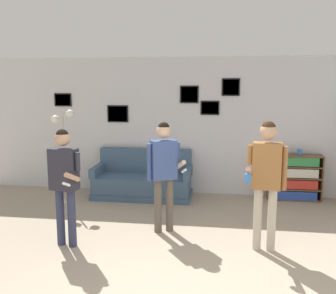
{
  "coord_description": "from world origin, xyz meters",
  "views": [
    {
      "loc": [
        0.54,
        -3.26,
        2.16
      ],
      "look_at": [
        -0.19,
        2.04,
        1.27
      ],
      "focal_mm": 40.0,
      "sensor_mm": 36.0,
      "label": 1
    }
  ],
  "objects_px": {
    "person_watcher_holding_cup": "(267,172)",
    "drinking_cup": "(300,152)",
    "person_player_foreground_center": "(164,166)",
    "bookshelf": "(294,177)",
    "person_player_foreground_left": "(64,176)",
    "floor_lamp": "(64,141)",
    "couch": "(143,182)"
  },
  "relations": [
    {
      "from": "person_watcher_holding_cup",
      "to": "drinking_cup",
      "type": "bearing_deg",
      "value": 69.39
    },
    {
      "from": "drinking_cup",
      "to": "bookshelf",
      "type": "bearing_deg",
      "value": 179.53
    },
    {
      "from": "floor_lamp",
      "to": "couch",
      "type": "bearing_deg",
      "value": 23.92
    },
    {
      "from": "bookshelf",
      "to": "person_player_foreground_center",
      "type": "distance_m",
      "value": 2.98
    },
    {
      "from": "bookshelf",
      "to": "drinking_cup",
      "type": "distance_m",
      "value": 0.5
    },
    {
      "from": "floor_lamp",
      "to": "person_player_foreground_left",
      "type": "distance_m",
      "value": 1.96
    },
    {
      "from": "floor_lamp",
      "to": "drinking_cup",
      "type": "height_order",
      "value": "floor_lamp"
    },
    {
      "from": "couch",
      "to": "person_watcher_holding_cup",
      "type": "xyz_separation_m",
      "value": [
        2.07,
        -2.17,
        0.76
      ]
    },
    {
      "from": "floor_lamp",
      "to": "person_watcher_holding_cup",
      "type": "xyz_separation_m",
      "value": [
        3.4,
        -1.58,
        -0.1
      ]
    },
    {
      "from": "person_player_foreground_left",
      "to": "person_player_foreground_center",
      "type": "height_order",
      "value": "person_player_foreground_center"
    },
    {
      "from": "floor_lamp",
      "to": "person_player_foreground_center",
      "type": "distance_m",
      "value": 2.3
    },
    {
      "from": "person_player_foreground_left",
      "to": "drinking_cup",
      "type": "distance_m",
      "value": 4.37
    },
    {
      "from": "floor_lamp",
      "to": "person_player_foreground_center",
      "type": "xyz_separation_m",
      "value": [
        2.0,
        -1.12,
        -0.15
      ]
    },
    {
      "from": "bookshelf",
      "to": "drinking_cup",
      "type": "relative_size",
      "value": 8.75
    },
    {
      "from": "bookshelf",
      "to": "person_player_foreground_left",
      "type": "height_order",
      "value": "person_player_foreground_left"
    },
    {
      "from": "floor_lamp",
      "to": "drinking_cup",
      "type": "distance_m",
      "value": 4.37
    },
    {
      "from": "person_player_foreground_center",
      "to": "person_watcher_holding_cup",
      "type": "height_order",
      "value": "person_watcher_holding_cup"
    },
    {
      "from": "floor_lamp",
      "to": "person_player_foreground_left",
      "type": "bearing_deg",
      "value": -66.91
    },
    {
      "from": "couch",
      "to": "person_player_foreground_left",
      "type": "distance_m",
      "value": 2.54
    },
    {
      "from": "floor_lamp",
      "to": "person_player_foreground_center",
      "type": "relative_size",
      "value": 1.05
    },
    {
      "from": "person_player_foreground_left",
      "to": "drinking_cup",
      "type": "xyz_separation_m",
      "value": [
        3.53,
        2.58,
        -0.05
      ]
    },
    {
      "from": "couch",
      "to": "person_player_foreground_center",
      "type": "relative_size",
      "value": 1.16
    },
    {
      "from": "floor_lamp",
      "to": "person_watcher_holding_cup",
      "type": "distance_m",
      "value": 3.75
    },
    {
      "from": "bookshelf",
      "to": "person_player_foreground_left",
      "type": "xyz_separation_m",
      "value": [
        -3.45,
        -2.58,
        0.54
      ]
    },
    {
      "from": "couch",
      "to": "person_watcher_holding_cup",
      "type": "relative_size",
      "value": 1.11
    },
    {
      "from": "couch",
      "to": "drinking_cup",
      "type": "height_order",
      "value": "drinking_cup"
    },
    {
      "from": "couch",
      "to": "bookshelf",
      "type": "distance_m",
      "value": 2.9
    },
    {
      "from": "bookshelf",
      "to": "person_watcher_holding_cup",
      "type": "height_order",
      "value": "person_watcher_holding_cup"
    },
    {
      "from": "person_player_foreground_center",
      "to": "drinking_cup",
      "type": "distance_m",
      "value": 2.98
    },
    {
      "from": "bookshelf",
      "to": "person_player_foreground_center",
      "type": "height_order",
      "value": "person_player_foreground_center"
    },
    {
      "from": "bookshelf",
      "to": "drinking_cup",
      "type": "xyz_separation_m",
      "value": [
        0.07,
        -0.0,
        0.49
      ]
    },
    {
      "from": "person_player_foreground_left",
      "to": "person_watcher_holding_cup",
      "type": "bearing_deg",
      "value": 4.61
    }
  ]
}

